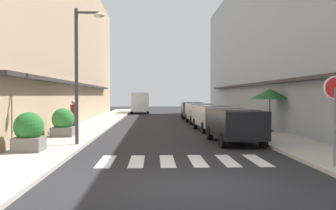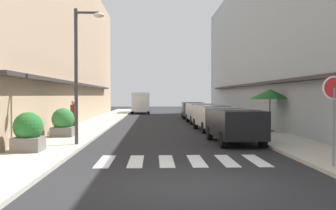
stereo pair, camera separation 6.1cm
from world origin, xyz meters
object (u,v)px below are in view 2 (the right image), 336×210
at_px(cafe_umbrella, 270,94).
at_px(planter_corner, 28,132).
at_px(planter_midblock, 63,123).
at_px(parked_car_mid, 213,115).
at_px(round_street_sign, 334,97).
at_px(delivery_van, 140,101).
at_px(pedestrian_walking_near, 74,116).
at_px(parked_car_near, 234,122).
at_px(street_lamp, 81,62).
at_px(parked_car_far, 200,111).
at_px(parked_car_distant, 192,108).

bearing_deg(cafe_umbrella, planter_corner, -147.30).
height_order(cafe_umbrella, planter_midblock, cafe_umbrella).
bearing_deg(parked_car_mid, round_street_sign, -82.76).
distance_m(delivery_van, planter_corner, 30.06).
height_order(round_street_sign, pedestrian_walking_near, round_street_sign).
bearing_deg(parked_car_mid, parked_car_near, -90.00).
height_order(round_street_sign, planter_midblock, round_street_sign).
bearing_deg(round_street_sign, parked_car_near, 104.08).
xyz_separation_m(street_lamp, cafe_umbrella, (9.17, 5.05, -1.27)).
bearing_deg(parked_car_far, cafe_umbrella, -68.89).
xyz_separation_m(parked_car_distant, delivery_van, (-4.99, 9.85, 0.48)).
relative_size(parked_car_near, cafe_umbrella, 1.83).
bearing_deg(parked_car_near, planter_midblock, 165.10).
bearing_deg(parked_car_mid, pedestrian_walking_near, -162.47).
distance_m(parked_car_distant, planter_corner, 21.53).
bearing_deg(delivery_van, planter_corner, -95.37).
bearing_deg(parked_car_far, round_street_sign, -85.19).
xyz_separation_m(parked_car_mid, delivery_van, (-4.99, 21.57, 0.48)).
bearing_deg(delivery_van, cafe_umbrella, -71.25).
distance_m(round_street_sign, street_lamp, 9.32).
bearing_deg(planter_midblock, street_lamp, -64.17).
xyz_separation_m(cafe_umbrella, planter_midblock, (-10.59, -2.10, -1.35)).
xyz_separation_m(parked_car_near, parked_car_distant, (0.00, 17.39, 0.00)).
height_order(parked_car_far, planter_corner, planter_corner).
bearing_deg(pedestrian_walking_near, planter_midblock, -111.68).
bearing_deg(pedestrian_walking_near, round_street_sign, -56.38).
xyz_separation_m(parked_car_far, round_street_sign, (1.46, -17.36, 1.09)).
bearing_deg(pedestrian_walking_near, street_lamp, -85.03).
xyz_separation_m(planter_corner, pedestrian_walking_near, (0.29, 5.98, 0.22)).
xyz_separation_m(parked_car_far, cafe_umbrella, (2.85, -7.38, 1.20)).
bearing_deg(planter_corner, round_street_sign, -18.79).
bearing_deg(cafe_umbrella, parked_car_mid, 151.95).
distance_m(parked_car_mid, street_lamp, 9.44).
bearing_deg(parked_car_far, parked_car_near, -90.00).
bearing_deg(parked_car_near, pedestrian_walking_near, 156.22).
height_order(parked_car_near, delivery_van, delivery_van).
bearing_deg(delivery_van, parked_car_near, -79.63).
height_order(parked_car_near, round_street_sign, round_street_sign).
bearing_deg(planter_midblock, round_street_sign, -40.58).
xyz_separation_m(parked_car_near, planter_midblock, (-7.75, 2.06, -0.15)).
bearing_deg(planter_midblock, pedestrian_walking_near, 79.19).
height_order(parked_car_far, planter_midblock, parked_car_far).
xyz_separation_m(cafe_umbrella, pedestrian_walking_near, (-10.36, -0.85, -1.11)).
distance_m(parked_car_far, planter_midblock, 12.24).
xyz_separation_m(round_street_sign, planter_midblock, (-9.21, 7.89, -1.24)).
height_order(parked_car_mid, planter_midblock, parked_car_mid).
distance_m(parked_car_near, delivery_van, 27.70).
relative_size(parked_car_mid, cafe_umbrella, 1.97).
bearing_deg(planter_corner, parked_car_distant, 68.76).
bearing_deg(pedestrian_walking_near, cafe_umbrella, -6.16).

